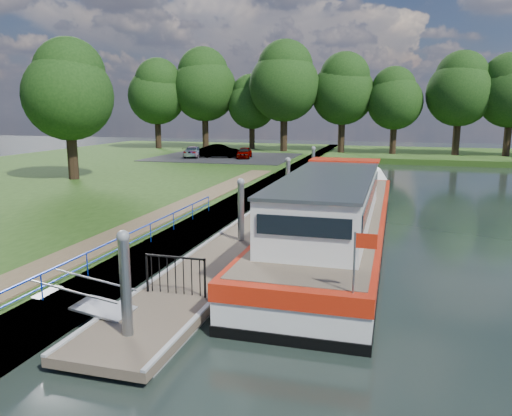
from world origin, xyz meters
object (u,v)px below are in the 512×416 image
(pontoon, at_px, (268,222))
(barge, at_px, (338,216))
(car_a, at_px, (244,153))
(car_b, at_px, (220,151))
(car_c, at_px, (194,152))

(pontoon, xyz_separation_m, barge, (3.60, -1.91, 0.90))
(pontoon, bearing_deg, car_a, 109.60)
(barge, relative_size, car_b, 5.29)
(pontoon, height_order, car_c, car_c)
(pontoon, height_order, car_a, car_a)
(barge, relative_size, car_a, 6.52)
(barge, xyz_separation_m, car_b, (-14.77, 26.10, 0.41))
(car_b, bearing_deg, barge, -157.92)
(barge, distance_m, car_a, 28.86)
(barge, xyz_separation_m, car_c, (-17.46, 25.73, 0.30))
(car_b, relative_size, car_c, 1.05)
(pontoon, relative_size, car_c, 7.86)
(barge, distance_m, car_b, 29.99)
(pontoon, distance_m, barge, 4.17)
(barge, bearing_deg, car_c, 124.17)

